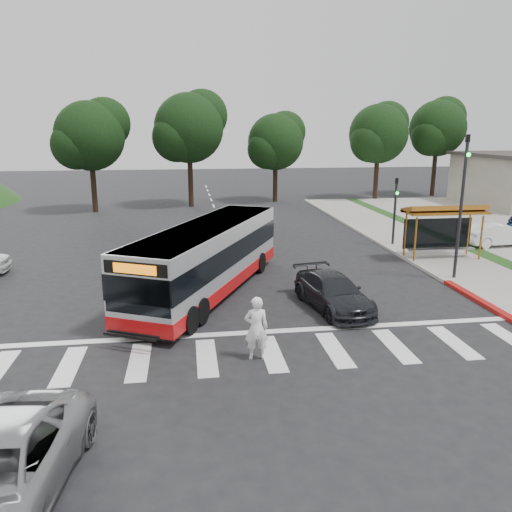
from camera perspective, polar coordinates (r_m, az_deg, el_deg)
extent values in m
plane|color=black|center=(20.23, -0.61, -5.07)|extent=(140.00, 140.00, 0.00)
cube|color=gray|center=(30.82, 18.08, 1.11)|extent=(4.00, 40.00, 0.12)
cube|color=#9E9991|center=(30.00, 14.64, 1.03)|extent=(0.30, 40.00, 0.15)
cube|color=maroon|center=(21.48, 24.80, -5.06)|extent=(0.32, 6.00, 0.15)
cube|color=silver|center=(15.64, 1.81, -11.06)|extent=(18.00, 2.60, 0.01)
cylinder|color=#9C5C1A|center=(26.55, 17.74, 1.78)|extent=(0.10, 0.10, 2.30)
cylinder|color=#9C5C1A|center=(28.29, 24.33, 1.92)|extent=(0.10, 0.10, 2.30)
cylinder|color=#9C5C1A|center=(27.61, 16.68, 2.32)|extent=(0.10, 0.10, 2.30)
cylinder|color=#9C5C1A|center=(29.29, 23.11, 2.42)|extent=(0.10, 0.10, 2.30)
cube|color=#9C5C1A|center=(27.66, 20.79, 4.75)|extent=(4.20, 1.60, 0.12)
cube|color=#9C5C1A|center=(27.68, 20.77, 5.07)|extent=(4.20, 1.32, 0.51)
cube|color=black|center=(28.39, 20.00, 2.47)|extent=(3.80, 0.06, 1.60)
cube|color=gray|center=(28.03, 20.43, 0.72)|extent=(3.60, 0.40, 0.08)
cylinder|color=black|center=(23.97, 22.36, 4.92)|extent=(0.14, 0.14, 6.50)
imported|color=black|center=(23.73, 22.99, 11.48)|extent=(0.16, 0.20, 1.00)
sphere|color=#19E533|center=(23.59, 23.13, 10.60)|extent=(0.18, 0.18, 0.18)
cylinder|color=black|center=(30.33, 15.56, 4.82)|extent=(0.14, 0.14, 4.00)
imported|color=black|center=(30.13, 15.75, 7.64)|extent=(0.16, 0.20, 1.00)
sphere|color=#19E533|center=(30.01, 15.84, 6.93)|extent=(0.18, 0.18, 0.18)
cylinder|color=black|center=(50.62, 13.56, 8.87)|extent=(0.44, 0.44, 4.40)
sphere|color=black|center=(50.43, 13.83, 13.40)|extent=(5.60, 5.60, 5.60)
sphere|color=black|center=(51.63, 14.74, 14.47)|extent=(4.20, 4.20, 4.20)
sphere|color=black|center=(49.43, 13.00, 12.62)|extent=(3.92, 3.92, 3.92)
cylinder|color=black|center=(55.32, 19.66, 9.00)|extent=(0.44, 0.44, 4.84)
sphere|color=black|center=(55.15, 20.04, 13.54)|extent=(5.60, 5.60, 5.60)
sphere|color=black|center=(56.43, 20.78, 14.60)|extent=(4.20, 4.20, 4.20)
sphere|color=black|center=(54.09, 19.38, 12.78)|extent=(3.92, 3.92, 3.92)
cylinder|color=black|center=(45.14, -7.49, 8.69)|extent=(0.44, 0.44, 4.84)
sphere|color=black|center=(44.93, -7.68, 14.28)|extent=(6.00, 6.00, 6.00)
sphere|color=black|center=(45.88, -6.18, 15.70)|extent=(4.50, 4.50, 4.50)
sphere|color=black|center=(44.19, -9.03, 13.24)|extent=(4.20, 4.20, 4.20)
cylinder|color=black|center=(47.92, 2.21, 8.59)|extent=(0.44, 0.44, 3.96)
sphere|color=black|center=(47.70, 2.25, 12.90)|extent=(5.20, 5.20, 5.20)
sphere|color=black|center=(48.65, 3.33, 13.97)|extent=(3.90, 3.90, 3.90)
sphere|color=black|center=(46.92, 1.27, 12.11)|extent=(3.64, 3.64, 3.64)
cylinder|color=black|center=(43.82, -18.06, 7.67)|extent=(0.44, 0.44, 4.40)
sphere|color=black|center=(43.59, -18.47, 12.89)|extent=(5.60, 5.60, 5.60)
sphere|color=black|center=(44.24, -16.91, 14.31)|extent=(4.20, 4.20, 4.20)
sphere|color=black|center=(43.10, -19.87, 11.84)|extent=(3.92, 3.92, 3.92)
imported|color=white|center=(14.92, 0.04, -8.25)|extent=(0.73, 0.49, 1.97)
imported|color=#212327|center=(19.35, 8.80, -4.10)|extent=(2.57, 4.76, 1.31)
imported|color=white|center=(32.32, 25.93, 2.25)|extent=(4.19, 1.76, 1.35)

